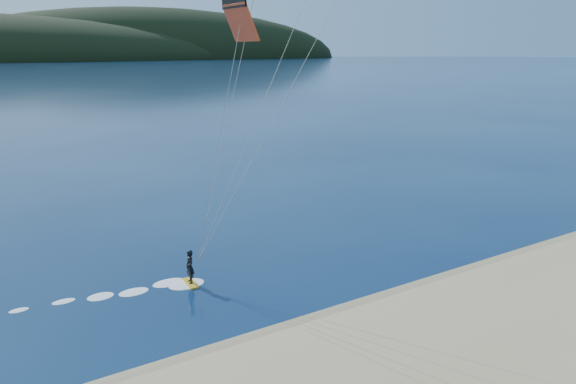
# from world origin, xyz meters

# --- Properties ---
(ground) EXTENTS (1800.00, 1800.00, 0.00)m
(ground) POSITION_xyz_m (0.00, 0.00, 0.00)
(ground) COLOR #081A3E
(ground) RESTS_ON ground
(wet_sand) EXTENTS (220.00, 2.50, 0.10)m
(wet_sand) POSITION_xyz_m (0.00, 4.50, 0.05)
(wet_sand) COLOR #8F7553
(wet_sand) RESTS_ON ground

